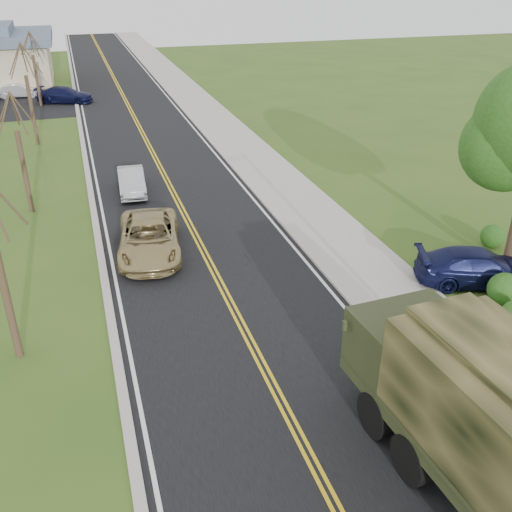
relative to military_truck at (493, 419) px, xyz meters
name	(u,v)px	position (x,y,z in m)	size (l,w,h in m)	color
road	(134,116)	(-3.21, 38.61, -2.24)	(8.00, 120.00, 0.01)	black
curb_right	(185,112)	(0.94, 38.61, -2.18)	(0.30, 120.00, 0.12)	#9E998E
sidewalk_right	(207,110)	(2.69, 38.61, -2.19)	(3.20, 120.00, 0.10)	#9E998E
curb_left	(79,119)	(-7.36, 38.61, -2.19)	(0.30, 120.00, 0.10)	#9E998E
bare_tree_a	(3,282)	(-10.22, 8.61, 0.38)	(1.93, 2.26, 6.08)	#38281C
bare_tree_b	(23,162)	(-10.22, 20.61, 0.23)	(1.83, 2.14, 5.73)	#38281C
bare_tree_c	(31,102)	(-10.22, 32.61, 0.53)	(2.04, 2.39, 6.42)	#38281C
bare_tree_d	(36,75)	(-10.22, 44.61, 0.31)	(1.88, 2.20, 5.91)	#38281C
military_truck	(493,419)	(0.00, 0.00, 0.00)	(3.19, 8.00, 3.92)	black
suv_champagne	(149,238)	(-5.36, 14.33, -1.51)	(2.44, 5.29, 1.47)	tan
sedan_silver	(132,181)	(-5.25, 21.70, -1.62)	(1.32, 3.78, 1.24)	#ACADB1
pickup_navy	(479,267)	(6.05, 8.15, -1.57)	(1.89, 4.64, 1.35)	#10143C
lot_car_silver	(19,90)	(-12.08, 48.61, -1.61)	(1.35, 3.86, 1.27)	silver
lot_car_navy	(65,95)	(-8.21, 45.09, -1.57)	(1.90, 4.67, 1.35)	#0E1034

